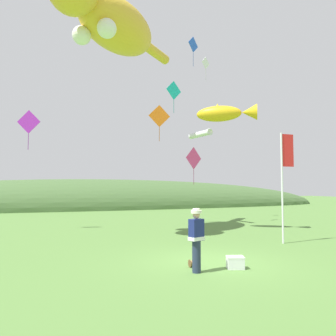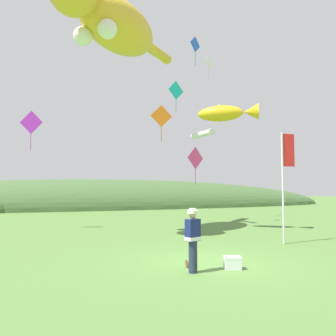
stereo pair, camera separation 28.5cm
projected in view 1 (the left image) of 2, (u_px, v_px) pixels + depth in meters
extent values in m
plane|color=#517A38|center=(210.00, 263.00, 10.28)|extent=(120.00, 120.00, 0.00)
ellipsoid|color=#426033|center=(96.00, 208.00, 37.12)|extent=(60.16, 10.71, 6.48)
cylinder|color=#232D47|center=(196.00, 257.00, 9.10)|extent=(0.24, 0.24, 0.88)
cube|color=navy|center=(196.00, 230.00, 9.14)|extent=(0.46, 0.37, 0.60)
cube|color=white|center=(196.00, 238.00, 9.12)|extent=(0.48, 0.39, 0.10)
sphere|color=tan|center=(196.00, 215.00, 9.16)|extent=(0.20, 0.20, 0.20)
cylinder|color=silver|center=(196.00, 212.00, 9.17)|extent=(0.30, 0.30, 0.09)
cylinder|color=silver|center=(196.00, 210.00, 9.17)|extent=(0.20, 0.20, 0.07)
cylinder|color=olive|center=(192.00, 263.00, 9.69)|extent=(0.13, 0.17, 0.17)
cylinder|color=brown|center=(190.00, 264.00, 9.67)|extent=(0.02, 0.23, 0.23)
cylinder|color=brown|center=(194.00, 263.00, 9.71)|extent=(0.02, 0.23, 0.23)
cube|color=white|center=(235.00, 264.00, 9.51)|extent=(0.55, 0.45, 0.30)
cube|color=white|center=(235.00, 257.00, 9.52)|extent=(0.56, 0.45, 0.06)
cylinder|color=silver|center=(282.00, 188.00, 13.89)|extent=(0.08, 0.08, 4.70)
cube|color=red|center=(288.00, 150.00, 14.08)|extent=(0.60, 0.03, 1.40)
ellipsoid|color=gold|center=(117.00, 27.00, 17.35)|extent=(5.80, 5.68, 2.54)
ellipsoid|color=white|center=(114.00, 33.00, 17.09)|extent=(3.58, 3.49, 1.40)
sphere|color=white|center=(107.00, 28.00, 15.28)|extent=(0.91, 0.91, 0.91)
sphere|color=white|center=(82.00, 35.00, 15.98)|extent=(0.91, 0.91, 0.91)
cylinder|color=gold|center=(155.00, 52.00, 20.95)|extent=(2.45, 2.35, 0.61)
ellipsoid|color=gold|center=(219.00, 114.00, 18.21)|extent=(2.60, 2.13, 0.88)
cone|color=gold|center=(249.00, 112.00, 17.84)|extent=(1.15, 1.17, 0.88)
cone|color=gold|center=(217.00, 107.00, 18.25)|extent=(0.57, 0.57, 0.41)
sphere|color=black|center=(205.00, 114.00, 18.70)|extent=(0.20, 0.20, 0.20)
cylinder|color=white|center=(200.00, 134.00, 21.19)|extent=(0.72, 2.17, 0.36)
torus|color=white|center=(210.00, 132.00, 20.26)|extent=(0.44, 0.13, 0.44)
cube|color=orange|center=(159.00, 116.00, 20.70)|extent=(1.42, 0.07, 1.42)
cylinder|color=black|center=(159.00, 116.00, 20.71)|extent=(0.95, 0.05, 0.02)
cube|color=#A95011|center=(159.00, 134.00, 20.63)|extent=(0.03, 0.01, 0.90)
cube|color=white|center=(206.00, 63.00, 24.47)|extent=(0.84, 0.48, 0.95)
cylinder|color=black|center=(206.00, 63.00, 24.48)|extent=(0.57, 0.32, 0.02)
cube|color=#A9A9A9|center=(206.00, 75.00, 24.42)|extent=(0.03, 0.02, 0.90)
cube|color=#19BFBF|center=(174.00, 90.00, 22.21)|extent=(1.24, 0.46, 1.31)
cylinder|color=black|center=(174.00, 90.00, 22.22)|extent=(0.83, 0.31, 0.02)
cube|color=#118585|center=(174.00, 106.00, 22.14)|extent=(0.03, 0.02, 0.90)
cube|color=purple|center=(29.00, 122.00, 17.92)|extent=(1.22, 0.49, 1.30)
cylinder|color=black|center=(29.00, 122.00, 17.93)|extent=(0.82, 0.34, 0.02)
cube|color=#6B1A7C|center=(28.00, 142.00, 17.86)|extent=(0.03, 0.02, 0.90)
cube|color=blue|center=(193.00, 45.00, 20.86)|extent=(0.90, 0.55, 1.04)
cylinder|color=black|center=(193.00, 45.00, 20.87)|extent=(0.61, 0.37, 0.02)
cube|color=#1A3E97|center=(193.00, 59.00, 20.81)|extent=(0.03, 0.02, 0.90)
cube|color=#E53F8C|center=(194.00, 158.00, 19.37)|extent=(1.22, 0.56, 1.33)
cylinder|color=black|center=(194.00, 158.00, 19.38)|extent=(0.82, 0.38, 0.02)
cube|color=#A02C62|center=(194.00, 177.00, 19.30)|extent=(0.03, 0.02, 0.90)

